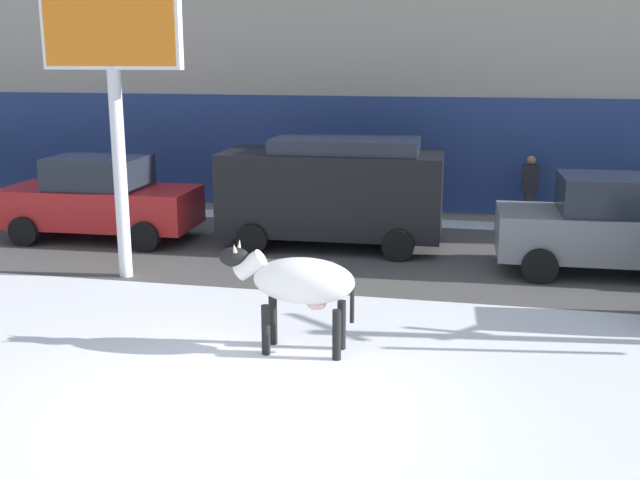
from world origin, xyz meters
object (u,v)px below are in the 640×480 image
at_px(cow_holstein, 300,282).
at_px(pedestrian_by_cars, 529,192).
at_px(car_black_van, 333,189).
at_px(car_red_sedan, 101,199).
at_px(car_grey_sedan, 613,226).
at_px(billboard, 111,35).

relative_size(cow_holstein, pedestrian_by_cars, 1.10).
relative_size(car_black_van, pedestrian_by_cars, 2.69).
xyz_separation_m(cow_holstein, car_black_van, (-0.70, 5.91, 0.24)).
distance_m(car_red_sedan, car_black_van, 5.16).
height_order(car_grey_sedan, pedestrian_by_cars, car_grey_sedan).
distance_m(billboard, pedestrian_by_cars, 9.94).
bearing_deg(car_black_van, pedestrian_by_cars, 31.68).
xyz_separation_m(cow_holstein, pedestrian_by_cars, (3.45, 8.47, -0.12)).
bearing_deg(car_red_sedan, car_grey_sedan, -2.88).
xyz_separation_m(cow_holstein, billboard, (-4.01, 2.87, 3.31)).
height_order(car_black_van, car_grey_sedan, car_black_van).
xyz_separation_m(cow_holstein, car_red_sedan, (-5.83, 5.49, -0.09)).
relative_size(car_red_sedan, car_black_van, 0.91).
xyz_separation_m(billboard, car_black_van, (3.31, 3.04, -3.07)).
xyz_separation_m(car_black_van, car_grey_sedan, (5.48, -0.95, -0.33)).
bearing_deg(billboard, car_red_sedan, 124.81).
relative_size(car_black_van, car_grey_sedan, 1.10).
bearing_deg(car_red_sedan, pedestrian_by_cars, 17.80).
distance_m(cow_holstein, pedestrian_by_cars, 9.15).
bearing_deg(car_black_van, car_red_sedan, -175.33).
bearing_deg(car_red_sedan, billboard, -55.19).
xyz_separation_m(cow_holstein, car_grey_sedan, (4.77, 4.96, -0.09)).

